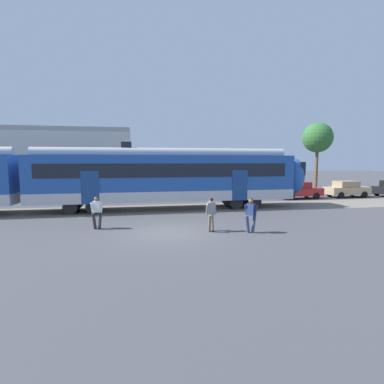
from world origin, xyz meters
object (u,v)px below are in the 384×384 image
at_px(commuter_train, 36,179).
at_px(pedestrian_white, 97,209).
at_px(pedestrian_grey, 211,212).
at_px(parked_car_red, 299,190).
at_px(parked_car_tan, 347,189).
at_px(pedestrian_navy, 251,213).

relative_size(commuter_train, pedestrian_white, 22.83).
xyz_separation_m(pedestrian_white, pedestrian_grey, (5.50, -1.64, -0.03)).
bearing_deg(parked_car_red, parked_car_tan, 1.37).
bearing_deg(commuter_train, pedestrian_grey, -36.05).
distance_m(pedestrian_grey, parked_car_tan, 19.43).
distance_m(commuter_train, pedestrian_grey, 12.36).
bearing_deg(parked_car_red, pedestrian_navy, -128.87).
height_order(pedestrian_grey, pedestrian_navy, same).
relative_size(commuter_train, pedestrian_navy, 22.83).
xyz_separation_m(commuter_train, pedestrian_white, (4.44, -5.60, -1.26)).
bearing_deg(pedestrian_white, pedestrian_navy, -17.05).
relative_size(commuter_train, parked_car_tan, 9.43).
bearing_deg(parked_car_tan, pedestrian_white, -156.56).
relative_size(commuter_train, pedestrian_grey, 22.83).
distance_m(pedestrian_white, pedestrian_grey, 5.74).
relative_size(pedestrian_white, parked_car_tan, 0.41).
relative_size(pedestrian_white, pedestrian_grey, 1.00).
relative_size(pedestrian_grey, pedestrian_navy, 1.00).
height_order(pedestrian_navy, parked_car_red, pedestrian_navy).
distance_m(commuter_train, pedestrian_white, 7.26).
relative_size(pedestrian_white, pedestrian_navy, 1.00).
relative_size(pedestrian_grey, parked_car_tan, 0.41).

